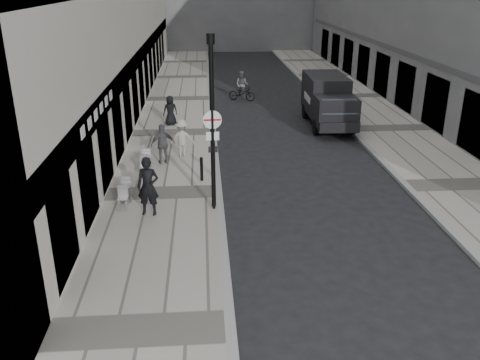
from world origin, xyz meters
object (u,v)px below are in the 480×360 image
object	(u,v)px
walking_man	(148,187)
cyclist	(242,89)
sign_post	(213,145)
lamppost	(212,115)
panel_van	(328,99)

from	to	relation	value
walking_man	cyclist	distance (m)	17.17
sign_post	lamppost	bearing A→B (deg)	87.49
panel_van	cyclist	xyz separation A→B (m)	(-4.03, 6.05, -0.69)
walking_man	sign_post	distance (m)	2.45
sign_post	panel_van	bearing A→B (deg)	56.43
lamppost	cyclist	size ratio (longest dim) A/B	3.03
panel_van	cyclist	size ratio (longest dim) A/B	2.91
panel_van	cyclist	bearing A→B (deg)	125.23
lamppost	panel_van	world-z (taller)	lamppost
panel_van	lamppost	bearing A→B (deg)	-119.98
walking_man	panel_van	distance (m)	13.45
walking_man	panel_van	world-z (taller)	panel_van
lamppost	walking_man	bearing A→B (deg)	-167.21
lamppost	cyclist	world-z (taller)	lamppost
sign_post	cyclist	xyz separation A→B (m)	(2.18, 16.35, -1.60)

